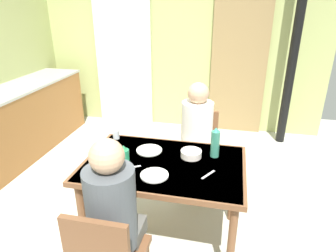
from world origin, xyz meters
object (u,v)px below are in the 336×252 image
object	(u,v)px
water_bottle_green_near	(215,143)
water_bottle_green_far	(125,163)
person_near_diner	(112,205)
dining_table	(164,171)
chair_far_diner	(197,148)
kitchen_counter	(18,122)
serving_bowl_center	(191,154)
person_far_diner	(197,128)

from	to	relation	value
water_bottle_green_near	water_bottle_green_far	bearing A→B (deg)	-141.37
person_near_diner	dining_table	bearing A→B (deg)	75.42
person_near_diner	water_bottle_green_near	size ratio (longest dim) A/B	3.02
chair_far_diner	kitchen_counter	bearing A→B (deg)	-7.44
dining_table	person_near_diner	bearing A→B (deg)	-104.58
water_bottle_green_near	water_bottle_green_far	world-z (taller)	water_bottle_green_far
chair_far_diner	serving_bowl_center	distance (m)	0.68
person_far_diner	kitchen_counter	bearing A→B (deg)	-10.65
kitchen_counter	dining_table	distance (m)	2.46
water_bottle_green_near	serving_bowl_center	xyz separation A→B (m)	(-0.18, -0.05, -0.09)
kitchen_counter	water_bottle_green_near	bearing A→B (deg)	-19.06
chair_far_diner	water_bottle_green_near	size ratio (longest dim) A/B	3.41
kitchen_counter	dining_table	world-z (taller)	kitchen_counter
serving_bowl_center	chair_far_diner	bearing A→B (deg)	91.80
water_bottle_green_near	water_bottle_green_far	distance (m)	0.76
chair_far_diner	water_bottle_green_far	world-z (taller)	water_bottle_green_far
dining_table	chair_far_diner	world-z (taller)	chair_far_diner
serving_bowl_center	person_far_diner	bearing A→B (deg)	92.29
kitchen_counter	person_far_diner	distance (m)	2.43
kitchen_counter	chair_far_diner	distance (m)	2.39
person_near_diner	chair_far_diner	bearing A→B (deg)	76.46
water_bottle_green_far	serving_bowl_center	bearing A→B (deg)	45.93
dining_table	water_bottle_green_far	world-z (taller)	water_bottle_green_far
kitchen_counter	serving_bowl_center	bearing A→B (deg)	-21.48
person_near_diner	serving_bowl_center	bearing A→B (deg)	65.23
dining_table	kitchen_counter	bearing A→B (deg)	153.76
water_bottle_green_near	water_bottle_green_far	size ratio (longest dim) A/B	0.96
dining_table	water_bottle_green_near	xyz separation A→B (m)	(0.38, 0.19, 0.20)
dining_table	water_bottle_green_near	bearing A→B (deg)	27.13
person_near_diner	water_bottle_green_far	bearing A→B (deg)	97.79
dining_table	chair_far_diner	bearing A→B (deg)	77.33
person_near_diner	person_far_diner	xyz separation A→B (m)	(0.34, 1.27, 0.00)
chair_far_diner	person_far_diner	bearing A→B (deg)	90.00
person_far_diner	serving_bowl_center	bearing A→B (deg)	92.29
kitchen_counter	chair_far_diner	world-z (taller)	kitchen_counter
water_bottle_green_near	person_far_diner	bearing A→B (deg)	114.67
kitchen_counter	person_near_diner	distance (m)	2.68
dining_table	serving_bowl_center	size ratio (longest dim) A/B	7.39
person_near_diner	water_bottle_green_near	distance (m)	0.99
dining_table	person_near_diner	distance (m)	0.67
water_bottle_green_near	dining_table	bearing A→B (deg)	-152.87
chair_far_diner	water_bottle_green_far	xyz separation A→B (m)	(-0.39, -1.05, 0.36)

